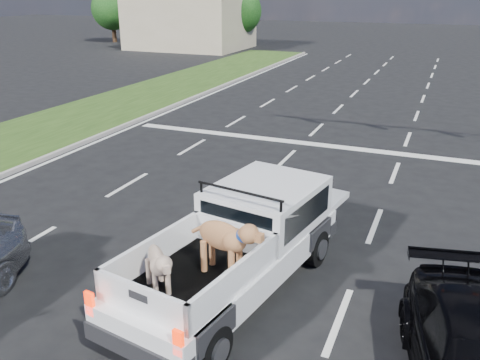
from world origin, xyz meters
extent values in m
plane|color=black|center=(0.00, 0.00, 0.00)|extent=(160.00, 160.00, 0.00)
cube|color=silver|center=(-5.25, 6.00, 0.01)|extent=(0.12, 60.00, 0.01)
cube|color=silver|center=(-1.75, 6.00, 0.01)|extent=(0.12, 60.00, 0.01)
cube|color=silver|center=(1.75, 6.00, 0.01)|extent=(0.12, 60.00, 0.01)
cube|color=silver|center=(-8.80, 6.00, 0.01)|extent=(0.15, 60.00, 0.01)
cube|color=silver|center=(0.00, 10.00, 0.01)|extent=(17.00, 0.45, 0.01)
cube|color=#234013|center=(-11.50, 6.00, 0.05)|extent=(5.00, 60.00, 0.10)
cube|color=gray|center=(-9.05, 6.00, 0.07)|extent=(0.15, 60.00, 0.14)
cube|color=tan|center=(-20.00, 36.00, 2.20)|extent=(10.00, 8.00, 4.40)
cylinder|color=#332114|center=(-30.00, 38.00, 1.08)|extent=(0.44, 0.44, 2.16)
sphere|color=#113C10|center=(-30.00, 38.00, 3.30)|extent=(4.20, 4.20, 4.20)
cylinder|color=#332114|center=(-24.00, 38.00, 1.08)|extent=(0.44, 0.44, 2.16)
sphere|color=#113C10|center=(-24.00, 38.00, 3.30)|extent=(4.20, 4.20, 4.20)
cylinder|color=#332114|center=(-16.00, 38.00, 1.08)|extent=(0.44, 0.44, 2.16)
sphere|color=#113C10|center=(-16.00, 38.00, 3.30)|extent=(4.20, 4.20, 4.20)
cylinder|color=black|center=(-1.43, -1.60, 0.37)|extent=(0.40, 0.78, 0.75)
cylinder|color=black|center=(0.26, -1.89, 0.37)|extent=(0.40, 0.78, 0.75)
cylinder|color=black|center=(-0.81, 1.99, 0.37)|extent=(0.40, 0.78, 0.75)
cylinder|color=black|center=(0.87, 1.70, 0.37)|extent=(0.40, 0.78, 0.75)
cube|color=white|center=(-0.27, 0.10, 0.65)|extent=(2.72, 5.45, 0.51)
cube|color=white|center=(-0.06, 1.31, 1.33)|extent=(2.16, 2.53, 0.85)
cube|color=black|center=(-0.25, 0.21, 1.36)|extent=(1.51, 0.29, 0.61)
cylinder|color=black|center=(-0.23, 0.34, 1.95)|extent=(1.75, 0.35, 0.05)
cube|color=black|center=(-0.46, -1.04, 0.87)|extent=(2.15, 2.77, 0.06)
cube|color=white|center=(-1.29, -0.90, 1.16)|extent=(0.50, 2.48, 0.51)
cube|color=white|center=(0.36, -1.18, 1.16)|extent=(0.50, 2.48, 0.51)
cube|color=white|center=(-0.67, -2.24, 1.16)|extent=(1.74, 0.37, 0.51)
cube|color=#F32505|center=(-1.53, -2.30, 0.93)|extent=(0.16, 0.08, 0.39)
cube|color=#F32505|center=(0.12, -2.58, 0.93)|extent=(0.16, 0.08, 0.39)
cube|color=black|center=(-0.69, -2.37, 0.47)|extent=(1.91, 0.61, 0.29)
camera|label=1|loc=(2.97, -7.33, 5.32)|focal=38.00mm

